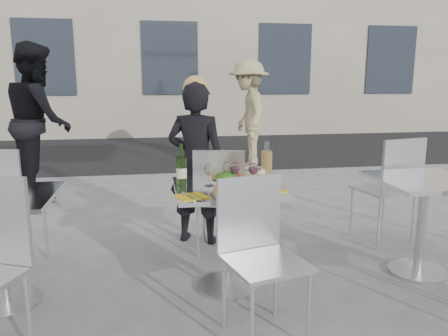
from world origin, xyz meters
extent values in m
plane|color=slate|center=(0.00, 0.00, 0.00)|extent=(80.00, 80.00, 0.00)
cube|color=black|center=(0.00, 6.50, 0.00)|extent=(24.00, 5.00, 0.00)
cylinder|color=#B7BABF|center=(0.00, 0.00, 0.01)|extent=(0.44, 0.44, 0.02)
cylinder|color=#B7BABF|center=(0.00, 0.00, 0.37)|extent=(0.07, 0.07, 0.72)
cube|color=silver|center=(0.00, 0.00, 0.73)|extent=(0.72, 0.72, 0.03)
cylinder|color=#B7BABF|center=(-1.50, 0.00, 0.01)|extent=(0.44, 0.44, 0.02)
cylinder|color=#B7BABF|center=(-1.50, 0.00, 0.37)|extent=(0.07, 0.07, 0.72)
cylinder|color=#B7BABF|center=(1.50, 0.00, 0.01)|extent=(0.44, 0.44, 0.02)
cylinder|color=#B7BABF|center=(1.50, 0.00, 0.37)|extent=(0.07, 0.07, 0.72)
cube|color=silver|center=(1.50, 0.00, 0.73)|extent=(0.72, 0.72, 0.03)
cylinder|color=silver|center=(0.29, 0.84, 0.22)|extent=(0.02, 0.02, 0.45)
cylinder|color=silver|center=(-0.06, 0.94, 0.22)|extent=(0.02, 0.02, 0.45)
cylinder|color=silver|center=(0.20, 0.50, 0.22)|extent=(0.02, 0.02, 0.45)
cylinder|color=silver|center=(-0.15, 0.59, 0.22)|extent=(0.02, 0.02, 0.45)
cube|color=silver|center=(0.07, 0.72, 0.46)|extent=(0.51, 0.51, 0.02)
cube|color=silver|center=(0.02, 0.51, 0.70)|extent=(0.41, 0.13, 0.45)
cylinder|color=silver|center=(-0.02, -0.86, 0.22)|extent=(0.02, 0.02, 0.45)
cylinder|color=silver|center=(0.33, -0.77, 0.22)|extent=(0.02, 0.02, 0.45)
cylinder|color=silver|center=(-0.11, -0.51, 0.22)|extent=(0.02, 0.02, 0.45)
cylinder|color=silver|center=(0.23, -0.42, 0.22)|extent=(0.02, 0.02, 0.45)
cube|color=silver|center=(0.11, -0.64, 0.46)|extent=(0.51, 0.51, 0.02)
cube|color=silver|center=(0.05, -0.44, 0.69)|extent=(0.41, 0.13, 0.45)
cylinder|color=silver|center=(-1.40, 0.75, 0.24)|extent=(0.03, 0.03, 0.48)
cylinder|color=silver|center=(-1.46, 0.37, 0.24)|extent=(0.03, 0.03, 0.48)
cube|color=silver|center=(-1.62, 0.59, 0.49)|extent=(0.51, 0.51, 0.03)
cylinder|color=silver|center=(-1.19, -0.61, 0.24)|extent=(0.03, 0.03, 0.48)
cylinder|color=silver|center=(1.72, 0.92, 0.24)|extent=(0.03, 0.03, 0.48)
cylinder|color=silver|center=(1.34, 0.84, 0.24)|extent=(0.03, 0.03, 0.48)
cylinder|color=silver|center=(1.79, 0.55, 0.24)|extent=(0.03, 0.03, 0.48)
cylinder|color=silver|center=(1.42, 0.47, 0.24)|extent=(0.03, 0.03, 0.48)
cube|color=silver|center=(1.57, 0.70, 0.49)|extent=(0.53, 0.53, 0.03)
cube|color=silver|center=(1.61, 0.48, 0.74)|extent=(0.44, 0.12, 0.48)
imported|color=black|center=(-0.12, 0.97, 0.73)|extent=(0.63, 0.53, 1.46)
imported|color=black|center=(-1.91, 2.93, 0.97)|extent=(0.96, 1.10, 1.93)
imported|color=tan|center=(1.08, 4.20, 0.90)|extent=(0.71, 1.19, 1.80)
cylinder|color=#DAA755|center=(0.05, -0.17, 0.76)|extent=(0.35, 0.35, 0.02)
cylinder|color=#C6B980|center=(0.05, -0.17, 0.77)|extent=(0.31, 0.31, 0.00)
cylinder|color=white|center=(0.05, 0.21, 0.76)|extent=(0.31, 0.31, 0.01)
cylinder|color=#DAA755|center=(0.05, 0.21, 0.77)|extent=(0.27, 0.27, 0.02)
cylinder|color=#C6B980|center=(0.05, 0.21, 0.78)|extent=(0.24, 0.24, 0.00)
cylinder|color=white|center=(0.00, 0.09, 0.76)|extent=(0.22, 0.22, 0.01)
ellipsoid|color=#1C701C|center=(0.00, 0.09, 0.80)|extent=(0.15, 0.15, 0.08)
sphere|color=#B21914|center=(0.04, 0.11, 0.81)|extent=(0.03, 0.03, 0.03)
cylinder|color=#2E541F|center=(-0.31, 0.08, 0.85)|extent=(0.07, 0.07, 0.20)
cone|color=#2E541F|center=(-0.31, 0.08, 0.95)|extent=(0.07, 0.07, 0.03)
cylinder|color=#2E541F|center=(-0.31, 0.08, 0.99)|extent=(0.03, 0.03, 0.10)
cylinder|color=silver|center=(-0.31, 0.08, 0.84)|extent=(0.07, 0.07, 0.07)
cylinder|color=#D2B659|center=(0.31, 0.13, 0.86)|extent=(0.08, 0.08, 0.22)
cylinder|color=white|center=(0.31, 0.13, 1.00)|extent=(0.03, 0.03, 0.08)
cylinder|color=white|center=(0.26, 0.10, 0.80)|extent=(0.06, 0.06, 0.09)
cylinder|color=silver|center=(0.26, 0.10, 0.85)|extent=(0.06, 0.06, 0.02)
cylinder|color=white|center=(-0.13, 0.05, 0.75)|extent=(0.06, 0.06, 0.00)
cylinder|color=white|center=(-0.13, 0.05, 0.80)|extent=(0.01, 0.01, 0.09)
ellipsoid|color=white|center=(-0.13, 0.05, 0.86)|extent=(0.07, 0.07, 0.08)
ellipsoid|color=beige|center=(-0.13, 0.05, 0.85)|extent=(0.05, 0.05, 0.05)
cylinder|color=white|center=(0.02, 0.10, 0.75)|extent=(0.06, 0.06, 0.00)
cylinder|color=white|center=(0.02, 0.10, 0.80)|extent=(0.01, 0.01, 0.09)
ellipsoid|color=white|center=(0.02, 0.10, 0.86)|extent=(0.07, 0.07, 0.08)
ellipsoid|color=beige|center=(0.02, 0.10, 0.85)|extent=(0.05, 0.05, 0.05)
cylinder|color=white|center=(0.06, 0.06, 0.75)|extent=(0.06, 0.06, 0.00)
cylinder|color=white|center=(0.06, 0.06, 0.80)|extent=(0.01, 0.01, 0.09)
ellipsoid|color=white|center=(0.06, 0.06, 0.86)|extent=(0.07, 0.07, 0.08)
ellipsoid|color=#4A0A1E|center=(0.06, 0.06, 0.85)|extent=(0.05, 0.05, 0.05)
cylinder|color=white|center=(0.18, 0.02, 0.75)|extent=(0.06, 0.06, 0.00)
cylinder|color=white|center=(0.18, 0.02, 0.80)|extent=(0.01, 0.01, 0.09)
ellipsoid|color=white|center=(0.18, 0.02, 0.86)|extent=(0.07, 0.07, 0.08)
ellipsoid|color=#4A0A1E|center=(0.18, 0.02, 0.85)|extent=(0.05, 0.05, 0.05)
cube|color=yellow|center=(-0.27, -0.23, 0.75)|extent=(0.23, 0.23, 0.00)
cube|color=#B7BABF|center=(-0.29, -0.23, 0.76)|extent=(0.08, 0.19, 0.00)
cube|color=#B7BABF|center=(-0.24, -0.23, 0.76)|extent=(0.07, 0.17, 0.00)
cube|color=yellow|center=(0.26, -0.14, 0.75)|extent=(0.21, 0.21, 0.00)
cube|color=#B7BABF|center=(0.24, -0.14, 0.76)|extent=(0.05, 0.20, 0.00)
cube|color=#B7BABF|center=(0.29, -0.14, 0.76)|extent=(0.04, 0.18, 0.00)
camera|label=1|loc=(-0.50, -2.88, 1.47)|focal=35.00mm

